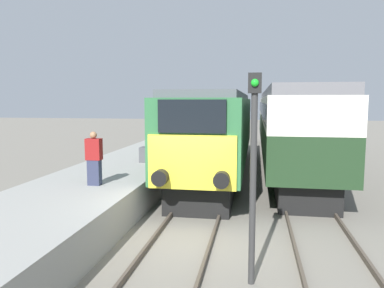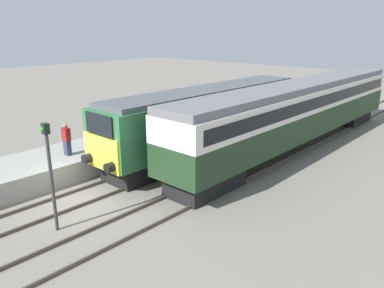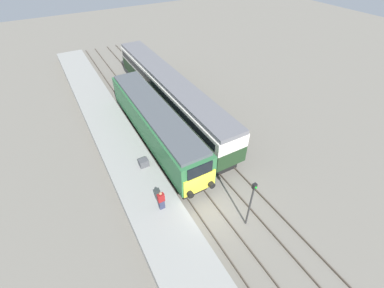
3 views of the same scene
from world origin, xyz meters
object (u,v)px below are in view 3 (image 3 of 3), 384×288
Objects in this scene: signal_post at (251,202)px; luggage_crate at (144,163)px; passenger_carriage at (169,90)px; person_on_platform at (161,200)px; locomotive at (155,123)px.

signal_post reaches higher than luggage_crate.
passenger_carriage reaches higher than signal_post.
passenger_carriage is 13.36m from person_on_platform.
luggage_crate is (-4.15, 7.44, -1.03)m from signal_post.
signal_post is at bearing -34.95° from person_on_platform.
luggage_crate is (-5.85, -7.54, -1.12)m from passenger_carriage.
signal_post is at bearing -60.84° from luggage_crate.
signal_post is 8.58m from luggage_crate.
person_on_platform is 5.60m from signal_post.
luggage_crate is at bearing 119.16° from signal_post.
locomotive is 21.94× the size of luggage_crate.
passenger_carriage is 31.14× the size of luggage_crate.
passenger_carriage reaches higher than locomotive.
locomotive reaches higher than luggage_crate.
locomotive is 5.49m from passenger_carriage.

